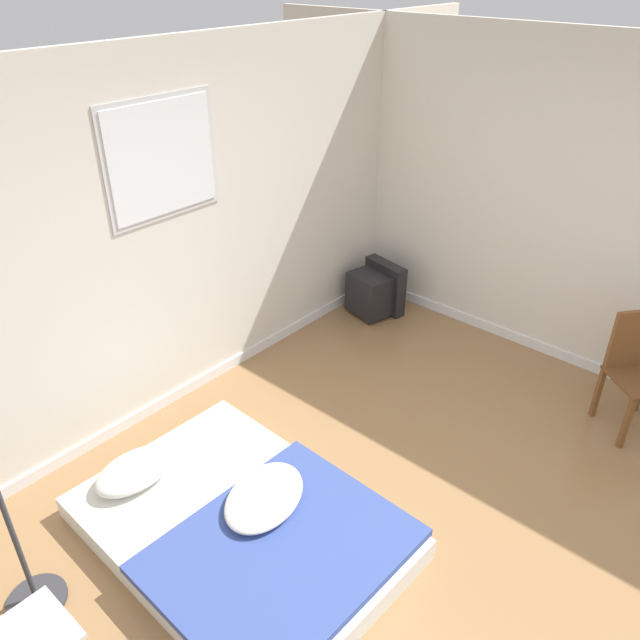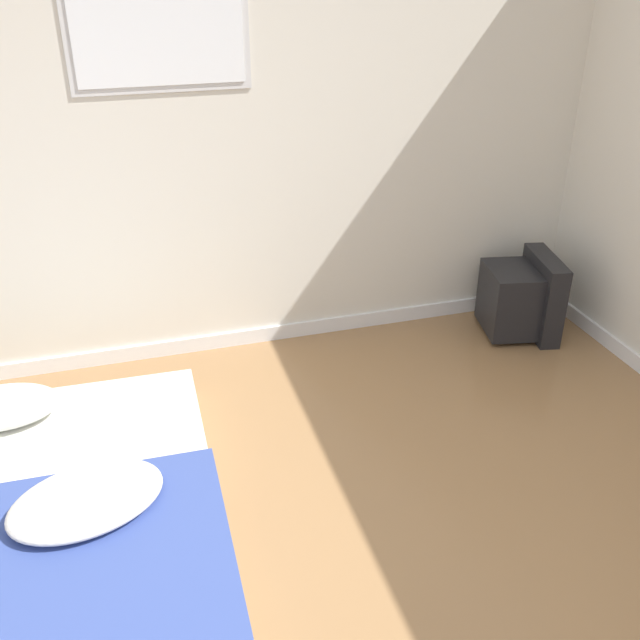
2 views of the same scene
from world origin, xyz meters
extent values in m
cube|color=silver|center=(0.00, 2.48, 1.30)|extent=(7.43, 0.06, 2.60)
cube|color=white|center=(0.00, 2.44, 0.04)|extent=(7.43, 0.02, 0.09)
cube|color=silver|center=(0.12, 2.44, 1.87)|extent=(0.87, 0.01, 0.80)
cube|color=white|center=(0.12, 2.44, 1.87)|extent=(0.80, 0.01, 0.73)
cube|color=silver|center=(-0.60, 1.07, 0.08)|extent=(1.37, 1.92, 0.15)
ellipsoid|color=silver|center=(-0.82, 1.80, 0.22)|extent=(0.53, 0.35, 0.14)
cube|color=#384C93|center=(-0.61, 0.71, 0.18)|extent=(1.38, 1.13, 0.05)
ellipsoid|color=silver|center=(-0.44, 1.02, 0.24)|extent=(0.69, 0.56, 0.11)
cube|color=black|center=(2.01, 2.12, 0.23)|extent=(0.35, 0.43, 0.39)
cube|color=black|center=(2.21, 2.08, 0.25)|extent=(0.21, 0.48, 0.49)
cube|color=#283342|center=(2.27, 2.06, 0.26)|extent=(0.08, 0.37, 0.36)
camera|label=1|loc=(-2.20, -0.98, 3.05)|focal=35.00mm
camera|label=2|loc=(-0.18, -1.24, 2.13)|focal=40.00mm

